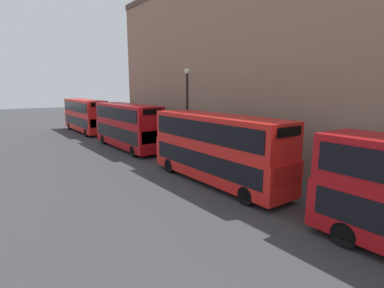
{
  "coord_description": "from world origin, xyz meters",
  "views": [
    {
      "loc": [
        -10.38,
        2.75,
        6.0
      ],
      "look_at": [
        0.48,
        17.67,
        2.48
      ],
      "focal_mm": 28.0,
      "sensor_mm": 36.0,
      "label": 1
    }
  ],
  "objects": [
    {
      "name": "bus_trailing",
      "position": [
        1.6,
        43.56,
        2.4
      ],
      "size": [
        2.59,
        11.02,
        4.35
      ],
      "color": "red",
      "rests_on": "ground"
    },
    {
      "name": "bus_second_in_queue",
      "position": [
        1.6,
        16.63,
        2.38
      ],
      "size": [
        2.59,
        10.63,
        4.31
      ],
      "color": "red",
      "rests_on": "ground"
    },
    {
      "name": "bus_third_in_queue",
      "position": [
        1.6,
        30.01,
        2.41
      ],
      "size": [
        2.59,
        10.56,
        4.37
      ],
      "color": "#A80F14",
      "rests_on": "ground"
    },
    {
      "name": "street_lamp",
      "position": [
        3.4,
        22.34,
        4.51
      ],
      "size": [
        0.44,
        0.44,
        7.43
      ],
      "color": "black",
      "rests_on": "ground"
    }
  ]
}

